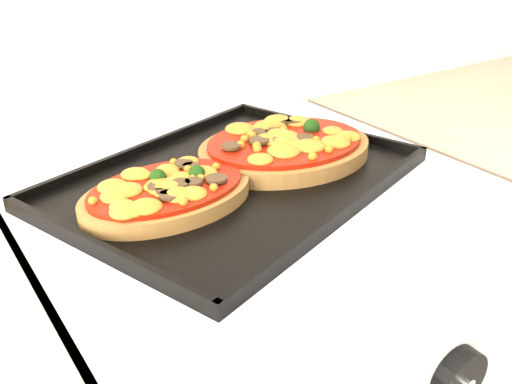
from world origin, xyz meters
TOP-DOWN VIEW (x-y plane):
  - control_panel at (-0.03, 1.39)m, footprint 0.60×0.02m
  - knob_center at (-0.03, 1.37)m, footprint 0.06×0.02m
  - baking_tray at (-0.04, 1.73)m, footprint 0.54×0.47m
  - pizza_left at (-0.15, 1.71)m, footprint 0.23×0.16m
  - pizza_right at (0.05, 1.75)m, footprint 0.27×0.22m

SIDE VIEW (x-z plane):
  - control_panel at x=-0.03m, z-range 0.81..0.90m
  - knob_center at x=-0.03m, z-range 0.83..0.88m
  - baking_tray at x=-0.04m, z-range 0.91..0.93m
  - pizza_left at x=-0.15m, z-range 0.92..0.95m
  - pizza_right at x=0.05m, z-range 0.92..0.96m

